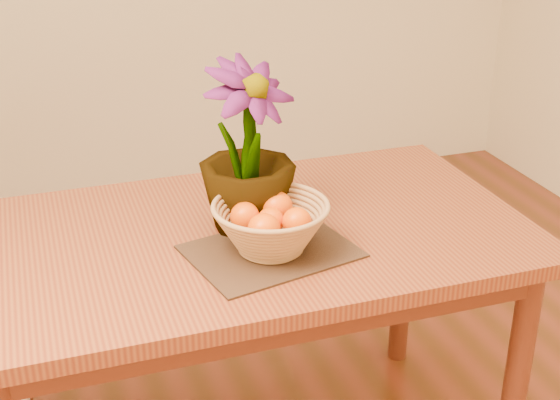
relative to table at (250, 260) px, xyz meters
name	(u,v)px	position (x,y,z in m)	size (l,w,h in m)	color
table	(250,260)	(0.00, 0.00, 0.00)	(1.40, 0.80, 0.75)	brown
placemat	(271,251)	(0.01, -0.13, 0.09)	(0.37, 0.28, 0.01)	#3E2716
wicker_basket	(271,229)	(0.01, -0.13, 0.15)	(0.28, 0.28, 0.11)	#A97146
orange_pile	(271,219)	(0.01, -0.13, 0.18)	(0.17, 0.18, 0.08)	#FF6704
potted_plant	(247,148)	(0.00, 0.01, 0.30)	(0.24, 0.24, 0.43)	#144614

